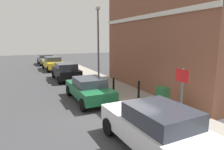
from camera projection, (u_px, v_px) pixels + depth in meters
name	position (u px, v px, depth m)	size (l,w,h in m)	color
ground	(122.00, 118.00, 8.63)	(80.00, 80.00, 0.00)	#38383A
sidewalk	(107.00, 84.00, 14.79)	(2.35, 30.00, 0.15)	gray
corner_building	(184.00, 38.00, 13.54)	(6.87, 10.17, 7.05)	brown
car_white	(157.00, 128.00, 5.92)	(1.96, 4.27, 1.50)	silver
car_green	(89.00, 89.00, 10.94)	(1.81, 4.05, 1.34)	#195933
car_black	(66.00, 71.00, 16.62)	(1.92, 4.02, 1.44)	black
car_yellow	(53.00, 63.00, 22.10)	(1.94, 4.50, 1.50)	gold
car_grey	(46.00, 59.00, 26.88)	(1.94, 4.21, 1.36)	slate
utility_cabinet	(162.00, 100.00, 8.94)	(0.46, 0.61, 1.15)	#1E4C28
bollard_near_cabinet	(139.00, 89.00, 10.82)	(0.14, 0.14, 1.04)	black
bollard_far_kerb	(114.00, 85.00, 11.70)	(0.14, 0.14, 1.04)	black
street_sign	(181.00, 91.00, 6.79)	(0.08, 0.60, 2.30)	#59595B
lamppost	(98.00, 41.00, 15.44)	(0.20, 0.44, 5.72)	#59595B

